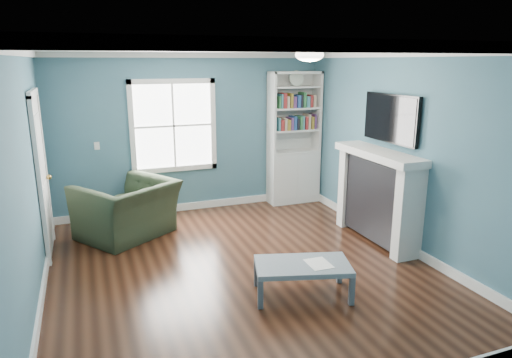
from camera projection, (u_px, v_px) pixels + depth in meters
name	position (u px, v px, depth m)	size (l,w,h in m)	color
floor	(242.00, 268.00, 5.60)	(5.00, 5.00, 0.00)	black
room_walls	(241.00, 141.00, 5.21)	(5.00, 5.00, 5.00)	#3A6376
trim	(241.00, 171.00, 5.29)	(4.50, 5.00, 2.60)	white
window	(174.00, 126.00, 7.39)	(1.40, 0.06, 1.50)	white
bookshelf	(293.00, 151.00, 8.06)	(0.90, 0.35, 2.31)	silver
fireplace	(378.00, 197.00, 6.34)	(0.44, 1.58, 1.30)	black
tv	(391.00, 118.00, 6.11)	(0.06, 1.10, 0.65)	black
door	(42.00, 174.00, 5.84)	(0.12, 0.98, 2.17)	silver
ceiling_fixture	(309.00, 54.00, 5.36)	(0.38, 0.38, 0.15)	white
light_switch	(97.00, 146.00, 7.04)	(0.08, 0.01, 0.12)	white
recliner	(127.00, 201.00, 6.51)	(1.23, 0.80, 1.08)	#202E1D
coffee_table	(303.00, 268.00, 4.90)	(1.12, 0.81, 0.37)	#474E56
paper_sheet	(319.00, 264.00, 4.88)	(0.23, 0.30, 0.00)	white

